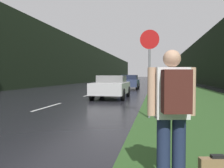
# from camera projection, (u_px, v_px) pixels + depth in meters

# --- Properties ---
(grass_verge) EXTENTS (6.00, 240.00, 0.02)m
(grass_verge) POSITION_uv_depth(u_px,v_px,m) (170.00, 84.00, 40.36)
(grass_verge) COLOR #2D5123
(grass_verge) RESTS_ON ground_plane
(lane_stripe_b) EXTENTS (0.12, 3.00, 0.01)m
(lane_stripe_b) POSITION_uv_depth(u_px,v_px,m) (48.00, 107.00, 10.95)
(lane_stripe_b) COLOR silver
(lane_stripe_b) RESTS_ON ground_plane
(lane_stripe_c) EXTENTS (0.12, 3.00, 0.01)m
(lane_stripe_c) POSITION_uv_depth(u_px,v_px,m) (90.00, 95.00, 17.83)
(lane_stripe_c) COLOR silver
(lane_stripe_c) RESTS_ON ground_plane
(lane_stripe_d) EXTENTS (0.12, 3.00, 0.01)m
(lane_stripe_d) POSITION_uv_depth(u_px,v_px,m) (108.00, 89.00, 24.70)
(lane_stripe_d) COLOR silver
(lane_stripe_d) RESTS_ON ground_plane
(lane_stripe_e) EXTENTS (0.12, 3.00, 0.01)m
(lane_stripe_e) POSITION_uv_depth(u_px,v_px,m) (118.00, 86.00, 31.58)
(lane_stripe_e) COLOR silver
(lane_stripe_e) RESTS_ON ground_plane
(treeline_far_side) EXTENTS (2.00, 140.00, 8.27)m
(treeline_far_side) POSITION_uv_depth(u_px,v_px,m) (87.00, 64.00, 53.22)
(treeline_far_side) COLOR black
(treeline_far_side) RESTS_ON ground_plane
(treeline_near_side) EXTENTS (2.00, 140.00, 7.86)m
(treeline_near_side) POSITION_uv_depth(u_px,v_px,m) (197.00, 64.00, 48.96)
(treeline_near_side) COLOR black
(treeline_near_side) RESTS_ON ground_plane
(stop_sign) EXTENTS (0.64, 0.07, 2.97)m
(stop_sign) POSITION_uv_depth(u_px,v_px,m) (149.00, 65.00, 7.89)
(stop_sign) COLOR slate
(stop_sign) RESTS_ON ground_plane
(hitchhiker_with_backpack) EXTENTS (0.60, 0.48, 1.77)m
(hitchhiker_with_backpack) POSITION_uv_depth(u_px,v_px,m) (172.00, 110.00, 2.98)
(hitchhiker_with_backpack) COLOR #1E2847
(hitchhiker_with_backpack) RESTS_ON ground_plane
(car_passing_near) EXTENTS (2.04, 4.25, 1.45)m
(car_passing_near) POSITION_uv_depth(u_px,v_px,m) (111.00, 86.00, 15.06)
(car_passing_near) COLOR #BCBCBC
(car_passing_near) RESTS_ON ground_plane
(car_passing_far) EXTENTS (2.01, 4.03, 1.51)m
(car_passing_far) POSITION_uv_depth(u_px,v_px,m) (129.00, 82.00, 25.26)
(car_passing_far) COLOR #2D3856
(car_passing_far) RESTS_ON ground_plane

